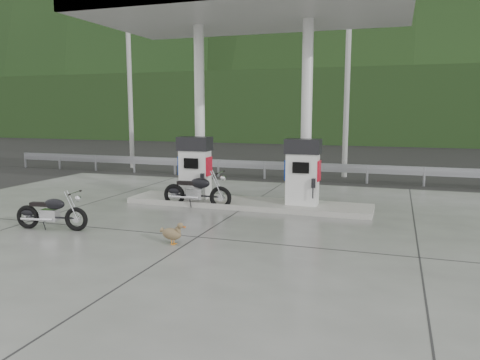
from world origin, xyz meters
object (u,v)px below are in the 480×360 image
(motorcycle_left, at_px, (51,213))
(duck, at_px, (172,234))
(gas_pump_left, at_px, (195,167))
(gas_pump_right, at_px, (303,172))
(motorcycle_right, at_px, (197,191))

(motorcycle_left, bearing_deg, duck, -11.41)
(gas_pump_left, height_order, gas_pump_right, same)
(motorcycle_left, bearing_deg, motorcycle_right, 48.91)
(gas_pump_left, height_order, duck, gas_pump_left)
(gas_pump_right, distance_m, motorcycle_right, 3.00)
(gas_pump_left, bearing_deg, motorcycle_left, -114.78)
(gas_pump_right, height_order, motorcycle_left, gas_pump_right)
(gas_pump_left, relative_size, gas_pump_right, 1.00)
(gas_pump_left, height_order, motorcycle_left, gas_pump_left)
(gas_pump_right, bearing_deg, motorcycle_right, -167.85)
(motorcycle_left, bearing_deg, gas_pump_right, 29.95)
(gas_pump_left, distance_m, motorcycle_right, 0.92)
(gas_pump_left, relative_size, duck, 3.21)
(motorcycle_right, height_order, duck, motorcycle_right)
(gas_pump_left, relative_size, motorcycle_left, 1.09)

